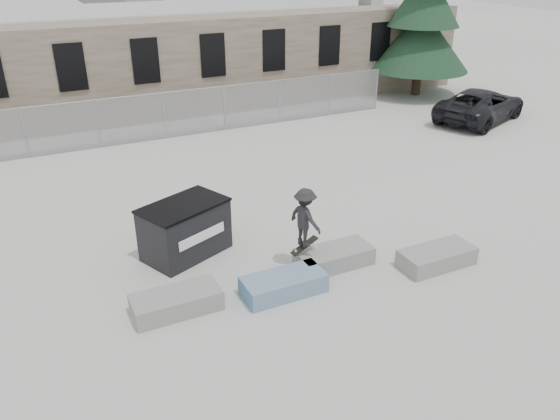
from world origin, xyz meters
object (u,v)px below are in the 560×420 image
object	(u,v)px
planter_far_left	(177,301)
spruce_tree	(424,9)
planter_offset	(437,256)
suv	(481,105)
skateboarder	(305,218)
dumpster	(185,229)
planter_center_right	(334,256)
planter_center_left	(284,284)

from	to	relation	value
planter_far_left	spruce_tree	world-z (taller)	spruce_tree
planter_far_left	planter_offset	xyz separation A→B (m)	(6.66, -1.05, 0.00)
planter_offset	suv	xyz separation A→B (m)	(10.72, 9.47, 0.50)
skateboarder	dumpster	bearing A→B (deg)	34.11
planter_far_left	planter_offset	world-z (taller)	same
planter_offset	spruce_tree	world-z (taller)	spruce_tree
planter_center_right	planter_offset	xyz separation A→B (m)	(2.40, -1.18, 0.00)
suv	spruce_tree	bearing A→B (deg)	-26.51
planter_offset	spruce_tree	size ratio (longest dim) A/B	0.17
planter_offset	suv	distance (m)	14.31
planter_offset	planter_center_right	bearing A→B (deg)	153.90
planter_offset	dumpster	world-z (taller)	dumpster
dumpster	suv	xyz separation A→B (m)	(16.39, 6.01, 0.02)
planter_center_left	planter_offset	xyz separation A→B (m)	(4.15, -0.62, 0.00)
planter_far_left	skateboarder	xyz separation A→B (m)	(3.47, 0.32, 1.22)
planter_center_left	suv	world-z (taller)	suv
spruce_tree	skateboarder	bearing A→B (deg)	-136.86
dumpster	planter_offset	bearing A→B (deg)	-54.45
planter_far_left	planter_center_left	distance (m)	2.55
suv	planter_far_left	bearing A→B (deg)	95.16
dumpster	spruce_tree	xyz separation A→B (m)	(16.95, 11.46, 3.80)
skateboarder	planter_center_right	bearing A→B (deg)	-119.16
planter_far_left	spruce_tree	bearing A→B (deg)	37.73
suv	skateboarder	bearing A→B (deg)	99.53
planter_far_left	skateboarder	bearing A→B (deg)	5.25
planter_center_right	skateboarder	world-z (taller)	skateboarder
skateboarder	planter_center_left	bearing A→B (deg)	112.12
planter_center_right	spruce_tree	size ratio (longest dim) A/B	0.17
planter_offset	dumpster	size ratio (longest dim) A/B	0.77
planter_center_left	planter_center_right	bearing A→B (deg)	17.82
planter_far_left	dumpster	size ratio (longest dim) A/B	0.77
dumpster	skateboarder	world-z (taller)	skateboarder
planter_far_left	planter_center_left	bearing A→B (deg)	-9.71
planter_center_right	suv	world-z (taller)	suv
planter_center_right	dumpster	bearing A→B (deg)	145.17
planter_far_left	spruce_tree	size ratio (longest dim) A/B	0.17
planter_offset	suv	bearing A→B (deg)	41.47
dumpster	skateboarder	size ratio (longest dim) A/B	1.50
planter_center_left	dumpster	bearing A→B (deg)	118.27
planter_offset	planter_center_left	bearing A→B (deg)	171.56
planter_offset	spruce_tree	distance (m)	19.18
planter_center_left	suv	bearing A→B (deg)	30.77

